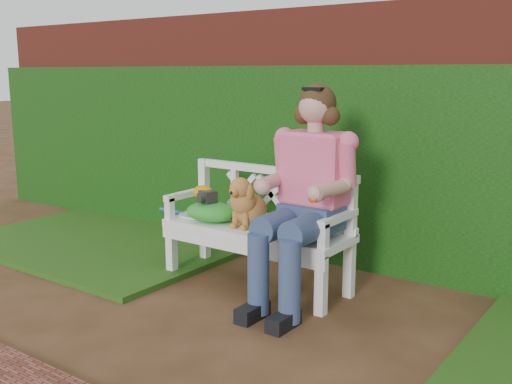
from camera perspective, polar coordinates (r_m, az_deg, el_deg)
The scene contains 11 objects.
ground at distance 3.88m, azimuth -0.18°, elevation -13.78°, with size 60.00×60.00×0.00m, color #3C2614.
brick_wall at distance 5.20m, azimuth 12.24°, elevation 5.06°, with size 10.00×0.30×2.20m, color maroon.
ivy_hedge at distance 5.03m, azimuth 11.11°, elevation 2.03°, with size 10.00×0.18×1.70m, color #216216.
grass_left at distance 6.04m, azimuth -13.77°, elevation -4.54°, with size 2.60×2.00×0.05m, color #1A3C12.
garden_bench at distance 4.68m, azimuth 0.00°, elevation -6.13°, with size 1.58×0.60×0.48m, color white, non-canonical shape.
seated_woman at distance 4.26m, azimuth 5.19°, elevation 0.03°, with size 0.69×0.92×1.63m, color #D04F6A, non-canonical shape.
dog at distance 4.58m, azimuth -0.78°, elevation -0.83°, with size 0.27×0.36×0.40m, color #B27A40, non-canonical shape.
tennis_racket at distance 4.95m, azimuth -6.02°, elevation -2.18°, with size 0.58×0.24×0.03m, color white, non-canonical shape.
green_bag at distance 4.79m, azimuth -4.24°, elevation -1.85°, with size 0.44×0.34×0.15m, color #137A28, non-canonical shape.
camera_item at distance 4.78m, azimuth -4.60°, elevation -0.40°, with size 0.13×0.10×0.09m, color #242424.
baseball_glove at distance 4.86m, azimuth -5.05°, elevation -0.04°, with size 0.19×0.14×0.12m, color #CA8305.
Camera 1 is at (2.06, -2.84, 1.65)m, focal length 42.00 mm.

